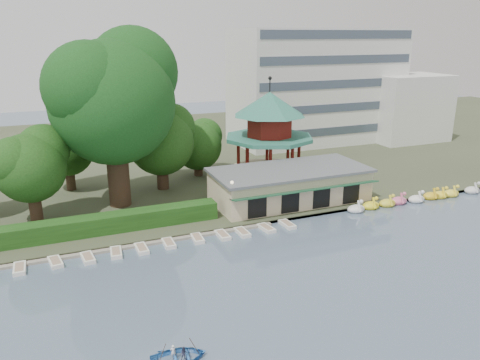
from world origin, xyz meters
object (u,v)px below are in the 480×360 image
dock (106,248)px  big_tree (113,93)px  pavilion (269,126)px  rowboat_with_passengers (179,353)px  boathouse (290,184)px

dock → big_tree: bearing=73.9°
pavilion → rowboat_with_passengers: (-21.74, -32.71, -6.98)m
dock → big_tree: 17.45m
boathouse → rowboat_with_passengers: size_ratio=3.56×
boathouse → rowboat_with_passengers: (-19.74, -22.68, -1.86)m
boathouse → big_tree: big_tree is taller
rowboat_with_passengers → pavilion: bearing=56.4°
pavilion → rowboat_with_passengers: pavilion is taller
dock → big_tree: big_tree is taller
pavilion → big_tree: big_tree is taller
pavilion → rowboat_with_passengers: bearing=-123.6°
big_tree → rowboat_with_passengers: bearing=-91.8°
big_tree → pavilion: bearing=10.3°
dock → big_tree: (3.19, 11.02, 13.15)m
dock → big_tree: size_ratio=1.69×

